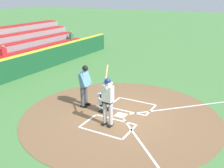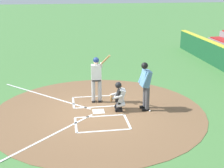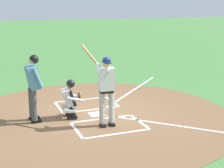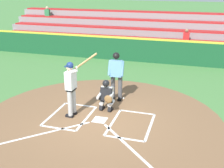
% 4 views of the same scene
% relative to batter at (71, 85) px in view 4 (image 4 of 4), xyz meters
% --- Properties ---
extents(ground_plane, '(120.00, 120.00, 0.00)m').
position_rel_batter_xyz_m(ground_plane, '(-0.97, 0.05, -1.10)').
color(ground_plane, '#4C8442').
extents(dirt_circle, '(8.00, 8.00, 0.01)m').
position_rel_batter_xyz_m(dirt_circle, '(-0.97, 0.05, -1.09)').
color(dirt_circle, brown).
rests_on(dirt_circle, ground).
extents(home_plate_and_chalk, '(7.93, 4.91, 0.01)m').
position_rel_batter_xyz_m(home_plate_and_chalk, '(-0.97, 0.93, -1.08)').
color(home_plate_and_chalk, white).
rests_on(home_plate_and_chalk, dirt_circle).
extents(batter, '(0.96, 0.67, 2.13)m').
position_rel_batter_xyz_m(batter, '(0.00, 0.00, 0.00)').
color(batter, '#BCBCBC').
rests_on(batter, ground).
extents(catcher, '(0.59, 0.65, 1.13)m').
position_rel_batter_xyz_m(catcher, '(-0.96, -0.72, -0.51)').
color(catcher, black).
rests_on(catcher, ground).
extents(plate_umpire, '(0.60, 0.44, 1.86)m').
position_rel_batter_xyz_m(plate_umpire, '(-1.02, -1.73, -0.02)').
color(plate_umpire, '#4C4C51').
rests_on(plate_umpire, ground).
extents(baseball, '(0.07, 0.07, 0.07)m').
position_rel_batter_xyz_m(baseball, '(-1.28, -1.86, -1.06)').
color(baseball, white).
rests_on(baseball, ground).
extents(backstop_wall, '(22.00, 0.36, 1.31)m').
position_rel_batter_xyz_m(backstop_wall, '(-0.97, -7.45, -0.45)').
color(backstop_wall, '#19512D').
rests_on(backstop_wall, ground).
extents(bleacher_stand, '(20.00, 4.25, 2.55)m').
position_rel_batter_xyz_m(bleacher_stand, '(-0.97, -10.71, -0.25)').
color(bleacher_stand, gray).
rests_on(bleacher_stand, ground).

